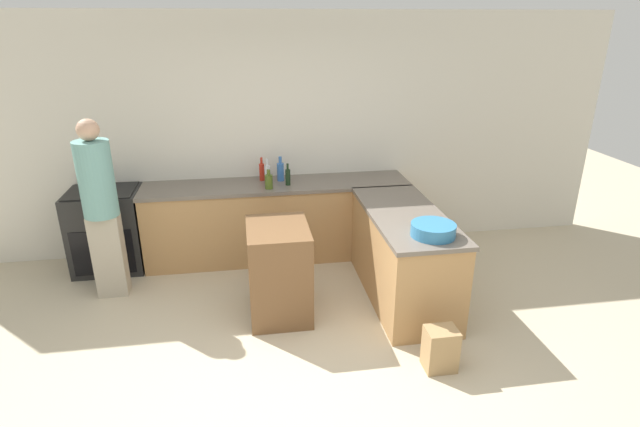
{
  "coord_description": "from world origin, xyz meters",
  "views": [
    {
      "loc": [
        -0.35,
        -3.12,
        2.6
      ],
      "look_at": [
        0.32,
        1.09,
        0.94
      ],
      "focal_mm": 28.0,
      "sensor_mm": 36.0,
      "label": 1
    }
  ],
  "objects_px": {
    "paper_bag": "(440,349)",
    "water_bottle_blue": "(280,171)",
    "island_table": "(279,271)",
    "person_by_range": "(100,204)",
    "mixing_bowl": "(433,230)",
    "hot_sauce_bottle": "(262,171)",
    "wine_bottle_dark": "(288,177)",
    "olive_oil_bottle": "(269,181)",
    "vinegar_bottle_clear": "(268,174)",
    "range_oven": "(108,230)"
  },
  "relations": [
    {
      "from": "paper_bag",
      "to": "water_bottle_blue",
      "type": "bearing_deg",
      "value": 114.08
    },
    {
      "from": "island_table",
      "to": "person_by_range",
      "type": "xyz_separation_m",
      "value": [
        -1.63,
        0.61,
        0.53
      ]
    },
    {
      "from": "mixing_bowl",
      "to": "hot_sauce_bottle",
      "type": "distance_m",
      "value": 2.24
    },
    {
      "from": "island_table",
      "to": "wine_bottle_dark",
      "type": "distance_m",
      "value": 1.29
    },
    {
      "from": "hot_sauce_bottle",
      "to": "olive_oil_bottle",
      "type": "bearing_deg",
      "value": -79.45
    },
    {
      "from": "hot_sauce_bottle",
      "to": "paper_bag",
      "type": "xyz_separation_m",
      "value": [
        1.25,
        -2.38,
        -0.82
      ]
    },
    {
      "from": "olive_oil_bottle",
      "to": "vinegar_bottle_clear",
      "type": "xyz_separation_m",
      "value": [
        -0.0,
        0.19,
        0.03
      ]
    },
    {
      "from": "hot_sauce_bottle",
      "to": "wine_bottle_dark",
      "type": "xyz_separation_m",
      "value": [
        0.27,
        -0.22,
        -0.01
      ]
    },
    {
      "from": "wine_bottle_dark",
      "to": "paper_bag",
      "type": "xyz_separation_m",
      "value": [
        0.98,
        -2.16,
        -0.81
      ]
    },
    {
      "from": "olive_oil_bottle",
      "to": "range_oven",
      "type": "bearing_deg",
      "value": 174.38
    },
    {
      "from": "mixing_bowl",
      "to": "hot_sauce_bottle",
      "type": "bearing_deg",
      "value": 126.89
    },
    {
      "from": "range_oven",
      "to": "water_bottle_blue",
      "type": "bearing_deg",
      "value": 2.8
    },
    {
      "from": "mixing_bowl",
      "to": "olive_oil_bottle",
      "type": "xyz_separation_m",
      "value": [
        -1.29,
        1.48,
        0.03
      ]
    },
    {
      "from": "range_oven",
      "to": "water_bottle_blue",
      "type": "xyz_separation_m",
      "value": [
        1.92,
        0.09,
        0.55
      ]
    },
    {
      "from": "vinegar_bottle_clear",
      "to": "wine_bottle_dark",
      "type": "xyz_separation_m",
      "value": [
        0.22,
        -0.1,
        -0.01
      ]
    },
    {
      "from": "olive_oil_bottle",
      "to": "paper_bag",
      "type": "relative_size",
      "value": 0.59
    },
    {
      "from": "water_bottle_blue",
      "to": "olive_oil_bottle",
      "type": "height_order",
      "value": "water_bottle_blue"
    },
    {
      "from": "mixing_bowl",
      "to": "vinegar_bottle_clear",
      "type": "xyz_separation_m",
      "value": [
        -1.29,
        1.67,
        0.06
      ]
    },
    {
      "from": "vinegar_bottle_clear",
      "to": "person_by_range",
      "type": "height_order",
      "value": "person_by_range"
    },
    {
      "from": "hot_sauce_bottle",
      "to": "wine_bottle_dark",
      "type": "height_order",
      "value": "hot_sauce_bottle"
    },
    {
      "from": "water_bottle_blue",
      "to": "vinegar_bottle_clear",
      "type": "height_order",
      "value": "same"
    },
    {
      "from": "mixing_bowl",
      "to": "vinegar_bottle_clear",
      "type": "distance_m",
      "value": 2.11
    },
    {
      "from": "vinegar_bottle_clear",
      "to": "wine_bottle_dark",
      "type": "relative_size",
      "value": 1.15
    },
    {
      "from": "mixing_bowl",
      "to": "water_bottle_blue",
      "type": "distance_m",
      "value": 2.09
    },
    {
      "from": "olive_oil_bottle",
      "to": "paper_bag",
      "type": "distance_m",
      "value": 2.51
    },
    {
      "from": "olive_oil_bottle",
      "to": "paper_bag",
      "type": "height_order",
      "value": "olive_oil_bottle"
    },
    {
      "from": "island_table",
      "to": "person_by_range",
      "type": "distance_m",
      "value": 1.82
    },
    {
      "from": "mixing_bowl",
      "to": "wine_bottle_dark",
      "type": "distance_m",
      "value": 1.91
    },
    {
      "from": "paper_bag",
      "to": "hot_sauce_bottle",
      "type": "bearing_deg",
      "value": 117.73
    },
    {
      "from": "wine_bottle_dark",
      "to": "island_table",
      "type": "bearing_deg",
      "value": -100.24
    },
    {
      "from": "range_oven",
      "to": "olive_oil_bottle",
      "type": "xyz_separation_m",
      "value": [
        1.77,
        -0.17,
        0.52
      ]
    },
    {
      "from": "wine_bottle_dark",
      "to": "person_by_range",
      "type": "xyz_separation_m",
      "value": [
        -1.83,
        -0.54,
        -0.02
      ]
    },
    {
      "from": "island_table",
      "to": "mixing_bowl",
      "type": "distance_m",
      "value": 1.44
    },
    {
      "from": "water_bottle_blue",
      "to": "mixing_bowl",
      "type": "bearing_deg",
      "value": -56.92
    },
    {
      "from": "mixing_bowl",
      "to": "person_by_range",
      "type": "distance_m",
      "value": 3.09
    },
    {
      "from": "range_oven",
      "to": "island_table",
      "type": "distance_m",
      "value": 2.16
    },
    {
      "from": "olive_oil_bottle",
      "to": "wine_bottle_dark",
      "type": "relative_size",
      "value": 0.87
    },
    {
      "from": "olive_oil_bottle",
      "to": "vinegar_bottle_clear",
      "type": "relative_size",
      "value": 0.76
    },
    {
      "from": "island_table",
      "to": "olive_oil_bottle",
      "type": "bearing_deg",
      "value": 90.43
    },
    {
      "from": "range_oven",
      "to": "person_by_range",
      "type": "relative_size",
      "value": 0.51
    },
    {
      "from": "olive_oil_bottle",
      "to": "vinegar_bottle_clear",
      "type": "bearing_deg",
      "value": 90.36
    },
    {
      "from": "range_oven",
      "to": "mixing_bowl",
      "type": "distance_m",
      "value": 3.51
    },
    {
      "from": "hot_sauce_bottle",
      "to": "person_by_range",
      "type": "xyz_separation_m",
      "value": [
        -1.56,
        -0.75,
        -0.03
      ]
    },
    {
      "from": "mixing_bowl",
      "to": "wine_bottle_dark",
      "type": "xyz_separation_m",
      "value": [
        -1.07,
        1.57,
        0.04
      ]
    },
    {
      "from": "island_table",
      "to": "olive_oil_bottle",
      "type": "xyz_separation_m",
      "value": [
        -0.01,
        1.05,
        0.54
      ]
    },
    {
      "from": "mixing_bowl",
      "to": "person_by_range",
      "type": "xyz_separation_m",
      "value": [
        -2.91,
        1.04,
        0.03
      ]
    },
    {
      "from": "island_table",
      "to": "person_by_range",
      "type": "bearing_deg",
      "value": 159.45
    },
    {
      "from": "water_bottle_blue",
      "to": "wine_bottle_dark",
      "type": "xyz_separation_m",
      "value": [
        0.07,
        -0.17,
        -0.01
      ]
    },
    {
      "from": "island_table",
      "to": "water_bottle_blue",
      "type": "distance_m",
      "value": 1.44
    },
    {
      "from": "range_oven",
      "to": "person_by_range",
      "type": "bearing_deg",
      "value": -76.43
    }
  ]
}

